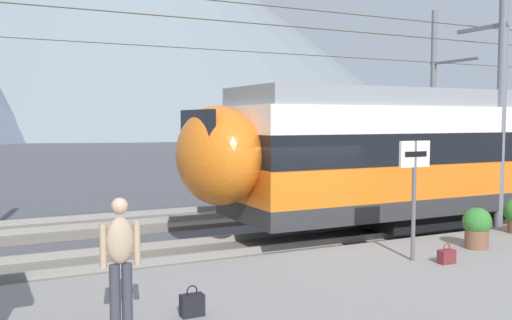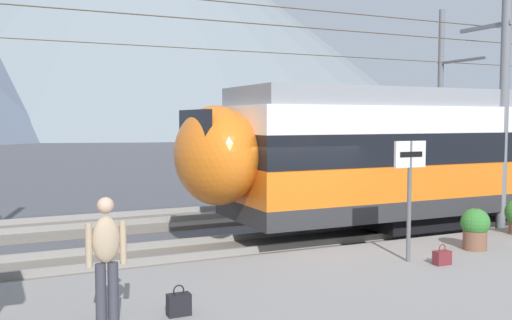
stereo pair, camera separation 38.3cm
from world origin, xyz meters
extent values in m
plane|color=#4C4C51|center=(0.00, 0.00, 0.00)|extent=(400.00, 400.00, 0.00)
cube|color=gray|center=(0.00, -4.25, 0.19)|extent=(120.00, 6.47, 0.38)
cube|color=#6B6359|center=(0.00, 0.86, 0.06)|extent=(120.00, 3.00, 0.12)
cube|color=gray|center=(0.00, 0.14, 0.20)|extent=(120.00, 0.07, 0.16)
cube|color=gray|center=(0.00, 1.57, 0.20)|extent=(120.00, 0.07, 0.16)
cube|color=#6B6359|center=(0.00, 5.47, 0.06)|extent=(120.00, 3.00, 0.12)
cube|color=gray|center=(0.00, 4.76, 0.20)|extent=(120.00, 0.07, 0.16)
cube|color=gray|center=(0.00, 6.19, 0.20)|extent=(120.00, 0.07, 0.16)
cube|color=black|center=(3.88, 0.86, 0.49)|extent=(2.80, 2.36, 0.42)
ellipsoid|color=orange|center=(-1.59, 0.86, 2.27)|extent=(1.80, 2.72, 2.25)
cube|color=black|center=(-2.09, 0.86, 2.70)|extent=(0.16, 1.77, 1.19)
ellipsoid|color=red|center=(12.89, 5.47, 2.27)|extent=(1.80, 2.69, 2.25)
cube|color=black|center=(12.39, 5.47, 2.70)|extent=(0.16, 1.76, 1.19)
cylinder|color=slate|center=(5.78, -0.53, 4.03)|extent=(0.24, 0.24, 8.06)
cube|color=slate|center=(5.78, 0.16, 5.52)|extent=(0.10, 1.69, 0.10)
cylinder|color=#473823|center=(5.78, 0.86, 5.27)|extent=(38.50, 0.02, 0.02)
cylinder|color=slate|center=(11.32, 7.76, 3.86)|extent=(0.24, 0.24, 7.72)
cube|color=slate|center=(11.32, 6.61, 5.48)|extent=(0.10, 2.58, 0.10)
cylinder|color=#473823|center=(11.32, 5.47, 5.23)|extent=(38.50, 0.02, 0.02)
cylinder|color=#59595B|center=(0.96, -2.68, 1.53)|extent=(0.08, 0.08, 2.29)
cube|color=silver|center=(0.96, -2.68, 2.43)|extent=(0.70, 0.06, 0.50)
cube|color=black|center=(0.96, -2.72, 2.43)|extent=(0.52, 0.01, 0.10)
cylinder|color=#383842|center=(-4.95, -3.69, 0.79)|extent=(0.14, 0.14, 0.82)
cylinder|color=#383842|center=(-4.79, -3.69, 0.79)|extent=(0.14, 0.14, 0.82)
ellipsoid|color=tan|center=(-4.87, -3.69, 1.51)|extent=(0.36, 0.22, 0.62)
sphere|color=tan|center=(-4.87, -3.69, 1.96)|extent=(0.22, 0.22, 0.22)
cylinder|color=tan|center=(-5.09, -3.69, 1.46)|extent=(0.09, 0.09, 0.58)
cylinder|color=tan|center=(-4.65, -3.69, 1.46)|extent=(0.09, 0.09, 0.58)
cube|color=black|center=(-3.92, -3.75, 0.53)|extent=(0.32, 0.18, 0.30)
torus|color=black|center=(-3.92, -3.75, 0.73)|extent=(0.16, 0.02, 0.16)
cube|color=maroon|center=(1.36, -3.15, 0.51)|extent=(0.32, 0.18, 0.26)
torus|color=maroon|center=(1.36, -3.15, 0.69)|extent=(0.16, 0.02, 0.16)
cylinder|color=brown|center=(2.86, -2.48, 0.58)|extent=(0.48, 0.48, 0.39)
sphere|color=#33752D|center=(2.86, -2.48, 0.95)|extent=(0.59, 0.59, 0.59)
sphere|color=red|center=(2.86, -2.48, 1.08)|extent=(0.32, 0.32, 0.32)
cone|color=slate|center=(28.77, 144.30, 32.07)|extent=(161.08, 161.08, 64.13)
camera|label=1|loc=(-6.57, -11.04, 3.07)|focal=40.26mm
camera|label=2|loc=(-6.22, -11.20, 3.07)|focal=40.26mm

